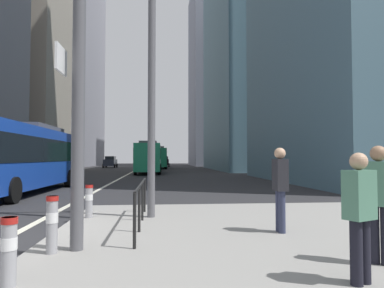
{
  "coord_description": "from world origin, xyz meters",
  "views": [
    {
      "loc": [
        3.23,
        -7.86,
        1.71
      ],
      "look_at": [
        6.92,
        32.28,
        3.27
      ],
      "focal_mm": 33.0,
      "sensor_mm": 36.0,
      "label": 1
    }
  ],
  "objects_px": {
    "bollard_right": "(52,221)",
    "city_bus_blue_oncoming": "(22,155)",
    "street_lamp_post": "(152,25)",
    "car_receding_far": "(159,161)",
    "bollard_back": "(89,199)",
    "car_receding_near": "(164,161)",
    "bollard_left": "(9,248)",
    "car_oncoming_mid": "(110,162)",
    "pedestrian_far": "(379,198)",
    "pedestrian_walking": "(280,185)",
    "pedestrian_waiting": "(360,211)",
    "city_bus_red_receding": "(149,156)",
    "city_bus_red_distant": "(158,157)"
  },
  "relations": [
    {
      "from": "bollard_right",
      "to": "city_bus_blue_oncoming",
      "type": "bearing_deg",
      "value": 112.64
    },
    {
      "from": "street_lamp_post",
      "to": "car_receding_far",
      "type": "bearing_deg",
      "value": 89.9
    },
    {
      "from": "bollard_right",
      "to": "bollard_back",
      "type": "height_order",
      "value": "bollard_right"
    },
    {
      "from": "car_receding_near",
      "to": "bollard_left",
      "type": "bearing_deg",
      "value": -92.46
    },
    {
      "from": "car_oncoming_mid",
      "to": "bollard_right",
      "type": "bearing_deg",
      "value": -83.17
    },
    {
      "from": "street_lamp_post",
      "to": "pedestrian_far",
      "type": "relative_size",
      "value": 4.59
    },
    {
      "from": "bollard_right",
      "to": "street_lamp_post",
      "type": "bearing_deg",
      "value": 65.67
    },
    {
      "from": "bollard_back",
      "to": "car_receding_far",
      "type": "bearing_deg",
      "value": 88.3
    },
    {
      "from": "car_receding_near",
      "to": "car_receding_far",
      "type": "distance_m",
      "value": 1.42
    },
    {
      "from": "street_lamp_post",
      "to": "bollard_left",
      "type": "distance_m",
      "value": 6.95
    },
    {
      "from": "bollard_left",
      "to": "car_receding_far",
      "type": "bearing_deg",
      "value": 88.44
    },
    {
      "from": "bollard_left",
      "to": "bollard_back",
      "type": "bearing_deg",
      "value": 90.12
    },
    {
      "from": "city_bus_blue_oncoming",
      "to": "bollard_right",
      "type": "height_order",
      "value": "city_bus_blue_oncoming"
    },
    {
      "from": "bollard_left",
      "to": "pedestrian_far",
      "type": "relative_size",
      "value": 0.48
    },
    {
      "from": "pedestrian_walking",
      "to": "pedestrian_waiting",
      "type": "bearing_deg",
      "value": -90.96
    },
    {
      "from": "car_receding_far",
      "to": "street_lamp_post",
      "type": "bearing_deg",
      "value": -90.1
    },
    {
      "from": "car_oncoming_mid",
      "to": "bollard_left",
      "type": "distance_m",
      "value": 56.66
    },
    {
      "from": "city_bus_blue_oncoming",
      "to": "pedestrian_waiting",
      "type": "bearing_deg",
      "value": -55.86
    },
    {
      "from": "bollard_left",
      "to": "pedestrian_waiting",
      "type": "height_order",
      "value": "pedestrian_waiting"
    },
    {
      "from": "pedestrian_waiting",
      "to": "pedestrian_walking",
      "type": "relative_size",
      "value": 0.92
    },
    {
      "from": "city_bus_red_receding",
      "to": "pedestrian_far",
      "type": "relative_size",
      "value": 6.69
    },
    {
      "from": "pedestrian_waiting",
      "to": "bollard_back",
      "type": "bearing_deg",
      "value": 129.42
    },
    {
      "from": "bollard_right",
      "to": "pedestrian_walking",
      "type": "height_order",
      "value": "pedestrian_walking"
    },
    {
      "from": "car_receding_near",
      "to": "pedestrian_waiting",
      "type": "xyz_separation_m",
      "value": [
        1.66,
        -61.85,
        0.06
      ]
    },
    {
      "from": "car_receding_far",
      "to": "pedestrian_walking",
      "type": "relative_size",
      "value": 2.52
    },
    {
      "from": "car_receding_far",
      "to": "bollard_right",
      "type": "height_order",
      "value": "car_receding_far"
    },
    {
      "from": "city_bus_red_distant",
      "to": "bollard_left",
      "type": "height_order",
      "value": "city_bus_red_distant"
    },
    {
      "from": "car_receding_far",
      "to": "bollard_right",
      "type": "bearing_deg",
      "value": -91.53
    },
    {
      "from": "city_bus_blue_oncoming",
      "to": "street_lamp_post",
      "type": "xyz_separation_m",
      "value": [
        6.35,
        -8.15,
        3.45
      ]
    },
    {
      "from": "car_receding_far",
      "to": "pedestrian_far",
      "type": "height_order",
      "value": "car_receding_far"
    },
    {
      "from": "city_bus_red_receding",
      "to": "bollard_right",
      "type": "height_order",
      "value": "city_bus_red_receding"
    },
    {
      "from": "car_receding_far",
      "to": "bollard_left",
      "type": "bearing_deg",
      "value": -91.56
    },
    {
      "from": "bollard_back",
      "to": "street_lamp_post",
      "type": "bearing_deg",
      "value": -1.82
    },
    {
      "from": "bollard_right",
      "to": "pedestrian_waiting",
      "type": "xyz_separation_m",
      "value": [
        4.24,
        -1.8,
        0.38
      ]
    },
    {
      "from": "bollard_left",
      "to": "car_oncoming_mid",
      "type": "bearing_deg",
      "value": 96.59
    },
    {
      "from": "city_bus_red_distant",
      "to": "car_receding_near",
      "type": "height_order",
      "value": "city_bus_red_distant"
    },
    {
      "from": "bollard_back",
      "to": "pedestrian_walking",
      "type": "bearing_deg",
      "value": -26.79
    },
    {
      "from": "street_lamp_post",
      "to": "city_bus_blue_oncoming",
      "type": "bearing_deg",
      "value": 127.91
    },
    {
      "from": "street_lamp_post",
      "to": "pedestrian_waiting",
      "type": "height_order",
      "value": "street_lamp_post"
    },
    {
      "from": "car_receding_near",
      "to": "car_receding_far",
      "type": "bearing_deg",
      "value": 131.7
    },
    {
      "from": "bollard_back",
      "to": "car_oncoming_mid",
      "type": "bearing_deg",
      "value": 97.2
    },
    {
      "from": "city_bus_red_receding",
      "to": "bollard_right",
      "type": "xyz_separation_m",
      "value": [
        -0.58,
        -33.06,
        -1.17
      ]
    },
    {
      "from": "street_lamp_post",
      "to": "pedestrian_far",
      "type": "height_order",
      "value": "street_lamp_post"
    },
    {
      "from": "car_receding_near",
      "to": "street_lamp_post",
      "type": "xyz_separation_m",
      "value": [
        -1.05,
        -56.65,
        4.29
      ]
    },
    {
      "from": "city_bus_red_distant",
      "to": "pedestrian_waiting",
      "type": "height_order",
      "value": "city_bus_red_distant"
    },
    {
      "from": "city_bus_red_distant",
      "to": "bollard_right",
      "type": "xyz_separation_m",
      "value": [
        -1.49,
        -49.82,
        -1.17
      ]
    },
    {
      "from": "city_bus_blue_oncoming",
      "to": "city_bus_red_distant",
      "type": "bearing_deg",
      "value": 80.65
    },
    {
      "from": "car_receding_near",
      "to": "bollard_back",
      "type": "height_order",
      "value": "car_receding_near"
    },
    {
      "from": "city_bus_red_distant",
      "to": "pedestrian_waiting",
      "type": "distance_m",
      "value": 51.7
    },
    {
      "from": "car_receding_near",
      "to": "city_bus_red_distant",
      "type": "bearing_deg",
      "value": -96.11
    }
  ]
}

